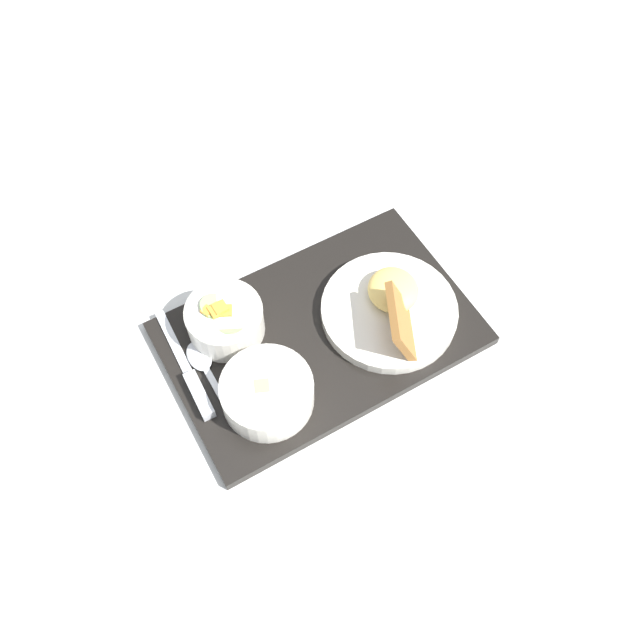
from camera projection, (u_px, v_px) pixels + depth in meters
name	position (u px, v px, depth m)	size (l,w,h in m)	color
ground_plane	(320.00, 336.00, 1.01)	(4.00, 4.00, 0.00)	silver
serving_tray	(320.00, 333.00, 1.00)	(0.47, 0.32, 0.02)	black
bowl_salad	(225.00, 319.00, 0.97)	(0.11, 0.11, 0.06)	silver
bowl_soup	(267.00, 392.00, 0.92)	(0.13, 0.13, 0.05)	silver
plate_main	(391.00, 308.00, 1.00)	(0.20, 0.20, 0.09)	silver
knife	(195.00, 386.00, 0.94)	(0.03, 0.19, 0.02)	silver
spoon	(205.00, 367.00, 0.96)	(0.04, 0.14, 0.01)	silver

